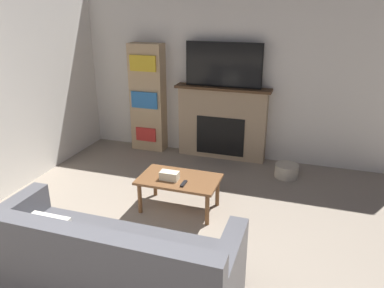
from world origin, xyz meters
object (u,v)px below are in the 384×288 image
object	(u,v)px
storage_basket	(287,171)
coffee_table	(179,182)
couch	(106,270)
bookshelf	(148,98)
tv	(223,65)
fireplace	(222,122)

from	to	relation	value
storage_basket	coffee_table	bearing A→B (deg)	-131.17
couch	bookshelf	distance (m)	3.59
coffee_table	couch	bearing A→B (deg)	-92.13
couch	bookshelf	world-z (taller)	bookshelf
tv	coffee_table	size ratio (longest dim) A/B	1.23
tv	storage_basket	size ratio (longest dim) A/B	3.49
tv	couch	world-z (taller)	tv
tv	coffee_table	xyz separation A→B (m)	(-0.08, -1.76, -1.14)
couch	coffee_table	size ratio (longest dim) A/B	2.25
fireplace	storage_basket	bearing A→B (deg)	-22.28
storage_basket	fireplace	bearing A→B (deg)	157.72
fireplace	coffee_table	bearing A→B (deg)	-92.58
storage_basket	tv	bearing A→B (deg)	158.63
fireplace	bookshelf	distance (m)	1.31
tv	bookshelf	distance (m)	1.41
tv	storage_basket	xyz separation A→B (m)	(1.09, -0.43, -1.40)
tv	bookshelf	bearing A→B (deg)	-179.89
fireplace	storage_basket	world-z (taller)	fireplace
coffee_table	storage_basket	size ratio (longest dim) A/B	2.83
coffee_table	tv	bearing A→B (deg)	87.39
tv	coffee_table	bearing A→B (deg)	-92.61
couch	storage_basket	world-z (taller)	couch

